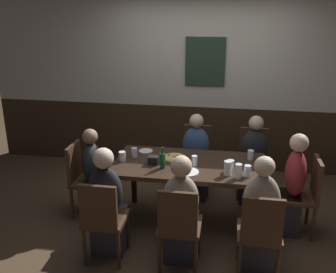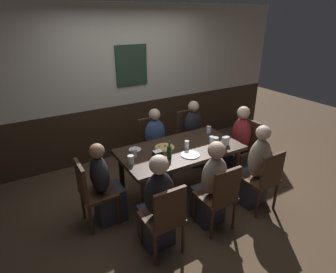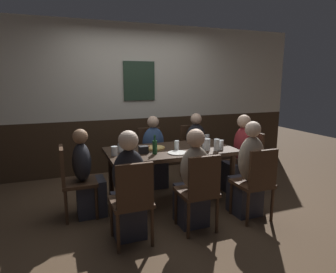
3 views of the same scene
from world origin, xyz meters
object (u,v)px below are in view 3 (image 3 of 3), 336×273
(person_left_near, at_px, (129,193))
(chair_right_far, at_px, (192,148))
(pint_glass_amber, at_px, (221,145))
(pint_glass_pale, at_px, (121,148))
(chair_mid_far, at_px, (151,152))
(chair_head_west, at_px, (72,178))
(person_right_far, at_px, (197,153))
(chair_mid_near, at_px, (200,189))
(person_mid_far, at_px, (154,157))
(condiment_caddy, at_px, (143,150))
(dining_table, at_px, (171,155))
(beer_glass_half, at_px, (177,146))
(person_head_east, at_px, (239,160))
(plate_white_small, at_px, (125,148))
(chair_right_near, at_px, (256,180))
(pizza, at_px, (155,148))
(chair_left_near, at_px, (133,198))
(pint_glass_stout, at_px, (114,151))
(beer_glass_tall, at_px, (217,145))
(person_mid_near, at_px, (193,185))
(highball_clear, at_px, (207,145))
(beer_bottle_green, at_px, (155,147))
(tumbler_short, at_px, (207,139))
(person_head_west, at_px, (87,180))
(person_right_near, at_px, (248,176))
(plate_white_large, at_px, (177,153))
(chair_head_east, at_px, (249,158))
(tumbler_water, at_px, (205,144))

(person_left_near, bearing_deg, chair_right_far, 46.34)
(pint_glass_amber, height_order, pint_glass_pale, pint_glass_amber)
(chair_mid_far, xyz_separation_m, chair_head_west, (-1.25, -0.85, 0.00))
(chair_head_west, bearing_deg, person_right_far, 19.09)
(chair_mid_near, bearing_deg, chair_right_far, 66.65)
(person_mid_far, height_order, condiment_caddy, person_mid_far)
(person_mid_far, distance_m, person_right_far, 0.74)
(dining_table, xyz_separation_m, person_right_far, (0.74, 0.69, -0.19))
(person_left_near, bearing_deg, chair_mid_near, -12.41)
(beer_glass_half, bearing_deg, person_head_east, 3.94)
(beer_glass_half, height_order, plate_white_small, beer_glass_half)
(chair_head_west, bearing_deg, condiment_caddy, -5.22)
(chair_right_near, bearing_deg, plate_white_small, 139.10)
(chair_right_far, distance_m, pizza, 1.21)
(dining_table, bearing_deg, chair_left_near, -130.81)
(chair_mid_near, xyz_separation_m, person_mid_far, (-0.00, 1.54, -0.04))
(pint_glass_stout, relative_size, beer_glass_tall, 0.73)
(person_mid_near, relative_size, highball_clear, 7.42)
(person_mid_far, relative_size, beer_bottle_green, 4.63)
(tumbler_short, relative_size, beer_glass_tall, 0.72)
(pint_glass_pale, bearing_deg, beer_glass_half, -12.08)
(chair_mid_far, distance_m, person_head_west, 1.38)
(person_right_near, distance_m, beer_bottle_green, 1.19)
(chair_right_near, height_order, plate_white_large, chair_right_near)
(pint_glass_amber, xyz_separation_m, plate_white_small, (-1.18, 0.50, -0.05))
(plate_white_small, bearing_deg, highball_clear, -27.02)
(person_right_near, relative_size, pizza, 4.28)
(tumbler_short, xyz_separation_m, beer_glass_tall, (-0.14, -0.51, 0.02))
(pint_glass_pale, xyz_separation_m, beer_glass_half, (0.71, -0.15, 0.01))
(person_left_near, height_order, pint_glass_amber, person_left_near)
(person_mid_near, distance_m, beer_bottle_green, 0.69)
(chair_head_east, distance_m, beer_glass_half, 1.23)
(beer_glass_tall, distance_m, tumbler_water, 0.19)
(chair_mid_far, relative_size, chair_right_far, 1.00)
(pint_glass_amber, bearing_deg, person_right_far, 82.88)
(pizza, relative_size, plate_white_small, 1.67)
(chair_mid_near, distance_m, plate_white_large, 0.66)
(person_mid_near, relative_size, plate_white_large, 4.57)
(pint_glass_amber, height_order, beer_bottle_green, beer_bottle_green)
(person_mid_near, distance_m, person_right_far, 1.56)
(beer_glass_tall, bearing_deg, pint_glass_pale, 162.54)
(dining_table, height_order, beer_glass_half, beer_glass_half)
(chair_mid_near, height_order, beer_glass_half, chair_mid_near)
(person_mid_far, distance_m, beer_glass_half, 0.83)
(chair_right_far, height_order, person_left_near, person_left_near)
(person_head_west, relative_size, pint_glass_amber, 8.87)
(chair_head_east, bearing_deg, person_mid_near, -151.17)
(pizza, height_order, condiment_caddy, condiment_caddy)
(chair_head_east, xyz_separation_m, chair_mid_far, (-1.25, 0.85, 0.00))
(chair_right_far, relative_size, pint_glass_stout, 7.96)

